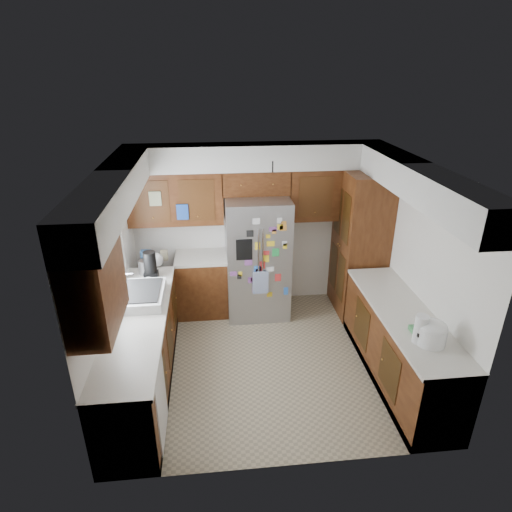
{
  "coord_description": "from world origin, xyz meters",
  "views": [
    {
      "loc": [
        -0.61,
        -4.43,
        3.49
      ],
      "look_at": [
        -0.11,
        0.35,
        1.32
      ],
      "focal_mm": 30.0,
      "sensor_mm": 36.0,
      "label": 1
    }
  ],
  "objects_px": {
    "fridge": "(257,258)",
    "rice_cooker": "(432,332)",
    "pantry": "(360,244)",
    "paper_towel": "(421,329)"
  },
  "relations": [
    {
      "from": "fridge",
      "to": "rice_cooker",
      "type": "xyz_separation_m",
      "value": [
        1.5,
        -2.28,
        0.15
      ]
    },
    {
      "from": "fridge",
      "to": "rice_cooker",
      "type": "height_order",
      "value": "fridge"
    },
    {
      "from": "pantry",
      "to": "paper_towel",
      "type": "distance_m",
      "value": 2.2
    },
    {
      "from": "pantry",
      "to": "paper_towel",
      "type": "bearing_deg",
      "value": -92.69
    },
    {
      "from": "fridge",
      "to": "rice_cooker",
      "type": "bearing_deg",
      "value": -56.66
    },
    {
      "from": "pantry",
      "to": "rice_cooker",
      "type": "xyz_separation_m",
      "value": [
        -0.0,
        -2.23,
        -0.02
      ]
    },
    {
      "from": "pantry",
      "to": "fridge",
      "type": "xyz_separation_m",
      "value": [
        -1.5,
        0.05,
        -0.17
      ]
    },
    {
      "from": "rice_cooker",
      "to": "paper_towel",
      "type": "bearing_deg",
      "value": 162.05
    },
    {
      "from": "rice_cooker",
      "to": "paper_towel",
      "type": "xyz_separation_m",
      "value": [
        -0.1,
        0.03,
        0.02
      ]
    },
    {
      "from": "fridge",
      "to": "paper_towel",
      "type": "xyz_separation_m",
      "value": [
        1.4,
        -2.25,
        0.17
      ]
    }
  ]
}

